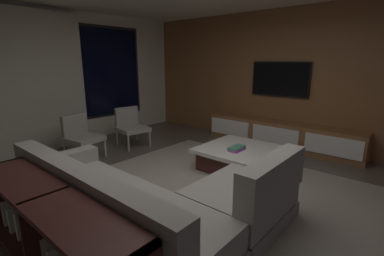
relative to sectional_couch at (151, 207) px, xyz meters
The scene contains 12 objects.
floor 0.87m from the sectional_couch, ahead, with size 9.20×9.20×0.00m, color #564C44.
back_wall_with_window 3.95m from the sectional_couch, 78.66° to the left, with size 6.60×0.30×2.70m.
media_wall 4.01m from the sectional_couch, ahead, with size 0.12×7.80×2.70m.
area_rug 1.19m from the sectional_couch, ahead, with size 3.20×3.80×0.01m, color gray.
sectional_couch is the anchor object (origin of this frame).
coffee_table 2.07m from the sectional_couch, ahead, with size 1.16×1.16×0.36m.
book_stack_on_coffee_table 1.92m from the sectional_couch, ahead, with size 0.30×0.16×0.06m.
accent_chair_near_window 3.12m from the sectional_couch, 56.33° to the left, with size 0.62×0.64×0.78m.
accent_chair_by_curtain 2.76m from the sectional_couch, 75.44° to the left, with size 0.61×0.63×0.78m.
media_console 3.58m from the sectional_couch, ahead, with size 0.46×3.10×0.52m.
mounted_tv 3.93m from the sectional_couch, ahead, with size 0.05×1.18×0.68m.
console_table_behind_couch 0.93m from the sectional_couch, behind, with size 0.40×2.10×0.74m.
Camera 1 is at (-2.43, -2.04, 1.71)m, focal length 25.81 mm.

